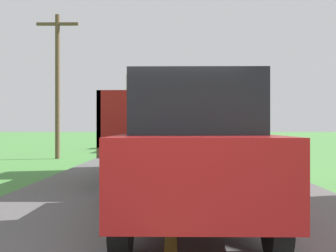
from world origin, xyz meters
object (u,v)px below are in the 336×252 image
Objects in this scene: banana_truck_near at (162,124)px; banana_truck_far at (166,125)px; utility_pole_roadside at (57,81)px; following_car at (193,151)px.

banana_truck_near and banana_truck_far have the same top height.
utility_pole_roadside is at bearing 127.70° from banana_truck_near.
banana_truck_far reaches higher than following_car.
utility_pole_roadside reaches higher than banana_truck_far.
banana_truck_far is at bearing 90.83° from banana_truck_near.
banana_truck_near is 1.00× the size of banana_truck_far.
following_car is at bearing -87.80° from banana_truck_far.
utility_pole_roadside is (-4.68, 6.06, 1.88)m from banana_truck_near.
banana_truck_near is at bearing 95.30° from following_car.
following_car is (5.26, -12.28, -2.28)m from utility_pole_roadside.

